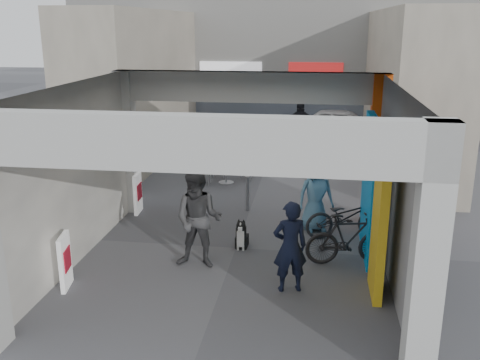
# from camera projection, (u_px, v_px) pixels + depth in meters

# --- Properties ---
(ground) EXTENTS (90.00, 90.00, 0.00)m
(ground) POSITION_uv_depth(u_px,v_px,m) (236.00, 248.00, 11.29)
(ground) COLOR #535358
(ground) RESTS_ON ground
(arcade_canopy) EXTENTS (6.40, 6.45, 6.40)m
(arcade_canopy) POSITION_uv_depth(u_px,v_px,m) (258.00, 152.00, 9.79)
(arcade_canopy) COLOR #B6B6B1
(arcade_canopy) RESTS_ON ground
(far_building) EXTENTS (18.00, 4.08, 8.00)m
(far_building) POSITION_uv_depth(u_px,v_px,m) (283.00, 37.00, 23.46)
(far_building) COLOR silver
(far_building) RESTS_ON ground
(plaza_bldg_left) EXTENTS (2.00, 9.00, 5.00)m
(plaza_bldg_left) POSITION_uv_depth(u_px,v_px,m) (138.00, 86.00, 18.32)
(plaza_bldg_left) COLOR #B3A794
(plaza_bldg_left) RESTS_ON ground
(plaza_bldg_right) EXTENTS (2.00, 9.00, 5.00)m
(plaza_bldg_right) POSITION_uv_depth(u_px,v_px,m) (409.00, 90.00, 17.11)
(plaza_bldg_right) COLOR #B3A794
(plaza_bldg_right) RESTS_ON ground
(bollard_left) EXTENTS (0.09, 0.09, 0.84)m
(bollard_left) POSITION_uv_depth(u_px,v_px,m) (192.00, 191.00, 13.72)
(bollard_left) COLOR gray
(bollard_left) RESTS_ON ground
(bollard_center) EXTENTS (0.09, 0.09, 0.91)m
(bollard_center) POSITION_uv_depth(u_px,v_px,m) (248.00, 193.00, 13.44)
(bollard_center) COLOR gray
(bollard_center) RESTS_ON ground
(bollard_right) EXTENTS (0.09, 0.09, 0.95)m
(bollard_right) POSITION_uv_depth(u_px,v_px,m) (316.00, 196.00, 13.14)
(bollard_right) COLOR gray
(bollard_right) RESTS_ON ground
(advert_board_near) EXTENTS (0.18, 0.56, 1.00)m
(advert_board_near) POSITION_uv_depth(u_px,v_px,m) (65.00, 261.00, 9.47)
(advert_board_near) COLOR white
(advert_board_near) RESTS_ON ground
(advert_board_far) EXTENTS (0.13, 0.55, 1.00)m
(advert_board_far) POSITION_uv_depth(u_px,v_px,m) (138.00, 193.00, 13.28)
(advert_board_far) COLOR white
(advert_board_far) RESTS_ON ground
(cafe_set) EXTENTS (1.53, 1.24, 0.93)m
(cafe_set) POSITION_uv_depth(u_px,v_px,m) (224.00, 169.00, 16.12)
(cafe_set) COLOR #B0B0B5
(cafe_set) RESTS_ON ground
(produce_stand) EXTENTS (1.20, 0.65, 0.79)m
(produce_stand) POSITION_uv_depth(u_px,v_px,m) (190.00, 159.00, 17.48)
(produce_stand) COLOR black
(produce_stand) RESTS_ON ground
(crate_stack) EXTENTS (0.52, 0.45, 0.56)m
(crate_stack) POSITION_uv_depth(u_px,v_px,m) (278.00, 147.00, 19.21)
(crate_stack) COLOR #18571C
(crate_stack) RESTS_ON ground
(border_collie) EXTENTS (0.25, 0.48, 0.66)m
(border_collie) POSITION_uv_depth(u_px,v_px,m) (241.00, 236.00, 11.21)
(border_collie) COLOR black
(border_collie) RESTS_ON ground
(man_with_dog) EXTENTS (0.69, 0.55, 1.66)m
(man_with_dog) POSITION_uv_depth(u_px,v_px,m) (290.00, 247.00, 9.28)
(man_with_dog) COLOR black
(man_with_dog) RESTS_ON ground
(man_back_turned) EXTENTS (0.97, 0.77, 1.93)m
(man_back_turned) POSITION_uv_depth(u_px,v_px,m) (199.00, 219.00, 10.19)
(man_back_turned) COLOR #3B3B3D
(man_back_turned) RESTS_ON ground
(man_elderly) EXTENTS (0.95, 0.78, 1.68)m
(man_elderly) POSITION_uv_depth(u_px,v_px,m) (316.00, 195.00, 12.07)
(man_elderly) COLOR teal
(man_elderly) RESTS_ON ground
(man_crates) EXTENTS (1.19, 0.58, 1.97)m
(man_crates) POSITION_uv_depth(u_px,v_px,m) (300.00, 128.00, 18.94)
(man_crates) COLOR black
(man_crates) RESTS_ON ground
(bicycle_front) EXTENTS (1.93, 1.19, 0.96)m
(bicycle_front) POSITION_uv_depth(u_px,v_px,m) (346.00, 216.00, 11.75)
(bicycle_front) COLOR black
(bicycle_front) RESTS_ON ground
(bicycle_rear) EXTENTS (1.78, 0.83, 1.03)m
(bicycle_rear) POSITION_uv_depth(u_px,v_px,m) (349.00, 239.00, 10.42)
(bicycle_rear) COLOR black
(bicycle_rear) RESTS_ON ground
(white_van) EXTENTS (3.93, 2.11, 1.27)m
(white_van) POSITION_uv_depth(u_px,v_px,m) (343.00, 124.00, 21.68)
(white_van) COLOR silver
(white_van) RESTS_ON ground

